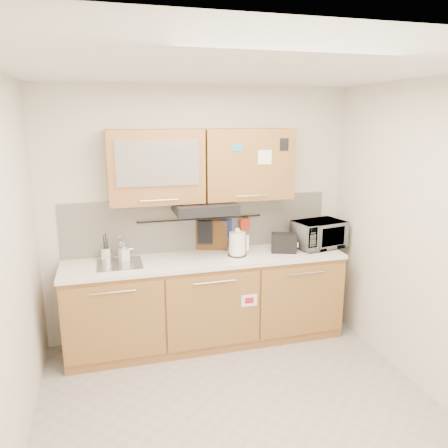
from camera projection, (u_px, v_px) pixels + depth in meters
floor at (242, 412)px, 3.48m from camera, size 3.20×3.20×0.00m
ceiling at (245, 68)px, 2.86m from camera, size 3.20×3.20×0.00m
wall_back at (200, 214)px, 4.57m from camera, size 3.20×0.00×3.20m
wall_left at (2, 278)px, 2.76m from camera, size 0.00×3.00×3.00m
wall_right at (429, 241)px, 3.58m from camera, size 0.00×3.00×3.00m
base_cabinet at (207, 305)px, 4.50m from camera, size 2.80×0.64×0.88m
countertop at (207, 259)px, 4.38m from camera, size 2.82×0.62×0.04m
backsplash at (200, 224)px, 4.59m from camera, size 2.80×0.02×0.56m
upper_cabinets at (202, 165)px, 4.28m from camera, size 1.82×0.37×0.70m
range_hood at (205, 208)px, 4.31m from camera, size 0.60×0.46×0.10m
sink at (120, 264)px, 4.17m from camera, size 0.42×0.40×0.26m
utensil_rail at (201, 219)px, 4.54m from camera, size 1.30×0.02×0.02m
utensil_crock at (107, 254)px, 4.25m from camera, size 0.12×0.12×0.28m
kettle at (237, 245)px, 4.41m from camera, size 0.21×0.19×0.29m
toaster at (284, 243)px, 4.53m from camera, size 0.29×0.23×0.20m
microwave at (319, 234)px, 4.69m from camera, size 0.58×0.45×0.29m
soap_bottle at (124, 252)px, 4.24m from camera, size 0.11×0.11×0.18m
cutting_board at (210, 241)px, 4.60m from camera, size 0.35×0.16×0.45m
oven_mitt at (227, 228)px, 4.62m from camera, size 0.12×0.05×0.19m
dark_pouch at (205, 232)px, 4.57m from camera, size 0.16×0.09×0.24m
pot_holder at (245, 225)px, 4.67m from camera, size 0.12×0.04×0.14m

